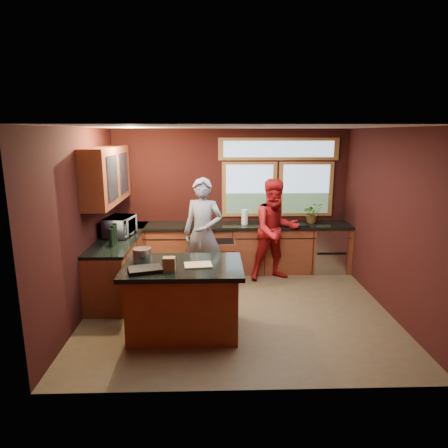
{
  "coord_description": "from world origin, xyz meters",
  "views": [
    {
      "loc": [
        -0.37,
        -5.66,
        2.63
      ],
      "look_at": [
        -0.19,
        0.4,
        1.23
      ],
      "focal_mm": 32.0,
      "sensor_mm": 36.0,
      "label": 1
    }
  ],
  "objects_px": {
    "person_grey": "(203,233)",
    "person_red": "(275,230)",
    "cutting_board": "(198,265)",
    "island": "(184,298)",
    "stock_pot": "(142,255)"
  },
  "relations": [
    {
      "from": "person_grey",
      "to": "cutting_board",
      "type": "xyz_separation_m",
      "value": [
        -0.03,
        -1.69,
        0.01
      ]
    },
    {
      "from": "person_grey",
      "to": "person_red",
      "type": "distance_m",
      "value": 1.33
    },
    {
      "from": "island",
      "to": "cutting_board",
      "type": "height_order",
      "value": "cutting_board"
    },
    {
      "from": "person_red",
      "to": "cutting_board",
      "type": "bearing_deg",
      "value": -137.41
    },
    {
      "from": "cutting_board",
      "to": "stock_pot",
      "type": "xyz_separation_m",
      "value": [
        -0.75,
        0.2,
        0.08
      ]
    },
    {
      "from": "cutting_board",
      "to": "person_red",
      "type": "bearing_deg",
      "value": 56.67
    },
    {
      "from": "stock_pot",
      "to": "person_red",
      "type": "bearing_deg",
      "value": 41.1
    },
    {
      "from": "cutting_board",
      "to": "person_grey",
      "type": "bearing_deg",
      "value": 89.05
    },
    {
      "from": "person_red",
      "to": "stock_pot",
      "type": "relative_size",
      "value": 7.66
    },
    {
      "from": "island",
      "to": "person_red",
      "type": "distance_m",
      "value": 2.51
    },
    {
      "from": "island",
      "to": "person_red",
      "type": "relative_size",
      "value": 0.84
    },
    {
      "from": "island",
      "to": "cutting_board",
      "type": "bearing_deg",
      "value": -14.04
    },
    {
      "from": "person_grey",
      "to": "stock_pot",
      "type": "xyz_separation_m",
      "value": [
        -0.78,
        -1.49,
        0.09
      ]
    },
    {
      "from": "island",
      "to": "stock_pot",
      "type": "distance_m",
      "value": 0.8
    },
    {
      "from": "person_grey",
      "to": "person_red",
      "type": "bearing_deg",
      "value": 32.16
    }
  ]
}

